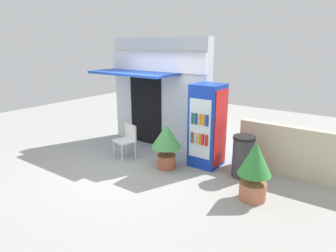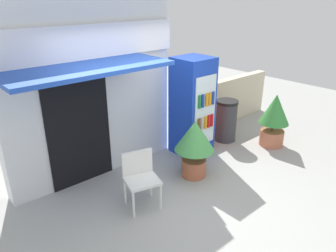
{
  "view_description": "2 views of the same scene",
  "coord_description": "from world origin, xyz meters",
  "px_view_note": "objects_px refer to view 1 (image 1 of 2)",
  "views": [
    {
      "loc": [
        4.39,
        -4.62,
        2.75
      ],
      "look_at": [
        0.45,
        0.8,
        0.86
      ],
      "focal_mm": 31.77,
      "sensor_mm": 36.0,
      "label": 1
    },
    {
      "loc": [
        -2.86,
        -2.94,
        2.94
      ],
      "look_at": [
        0.3,
        0.65,
        0.97
      ],
      "focal_mm": 34.3,
      "sensor_mm": 36.0,
      "label": 2
    }
  ],
  "objects_px": {
    "plastic_chair": "(127,138)",
    "potted_plant_curbside": "(255,167)",
    "drink_cooler": "(207,126)",
    "trash_bin": "(243,157)",
    "potted_plant_near_shop": "(166,141)"
  },
  "relations": [
    {
      "from": "trash_bin",
      "to": "potted_plant_near_shop",
      "type": "bearing_deg",
      "value": -159.42
    },
    {
      "from": "drink_cooler",
      "to": "trash_bin",
      "type": "bearing_deg",
      "value": -6.13
    },
    {
      "from": "trash_bin",
      "to": "plastic_chair",
      "type": "bearing_deg",
      "value": -167.08
    },
    {
      "from": "plastic_chair",
      "to": "drink_cooler",
      "type": "bearing_deg",
      "value": 21.85
    },
    {
      "from": "plastic_chair",
      "to": "potted_plant_near_shop",
      "type": "xyz_separation_m",
      "value": [
        1.17,
        0.04,
        0.15
      ]
    },
    {
      "from": "drink_cooler",
      "to": "potted_plant_near_shop",
      "type": "bearing_deg",
      "value": -133.08
    },
    {
      "from": "drink_cooler",
      "to": "potted_plant_near_shop",
      "type": "height_order",
      "value": "drink_cooler"
    },
    {
      "from": "plastic_chair",
      "to": "potted_plant_curbside",
      "type": "relative_size",
      "value": 0.75
    },
    {
      "from": "plastic_chair",
      "to": "potted_plant_near_shop",
      "type": "relative_size",
      "value": 0.81
    },
    {
      "from": "drink_cooler",
      "to": "trash_bin",
      "type": "distance_m",
      "value": 1.05
    },
    {
      "from": "trash_bin",
      "to": "drink_cooler",
      "type": "bearing_deg",
      "value": 173.87
    },
    {
      "from": "plastic_chair",
      "to": "potted_plant_curbside",
      "type": "height_order",
      "value": "potted_plant_curbside"
    },
    {
      "from": "potted_plant_curbside",
      "to": "trash_bin",
      "type": "bearing_deg",
      "value": 123.44
    },
    {
      "from": "drink_cooler",
      "to": "potted_plant_curbside",
      "type": "distance_m",
      "value": 1.74
    },
    {
      "from": "plastic_chair",
      "to": "potted_plant_curbside",
      "type": "distance_m",
      "value": 3.27
    }
  ]
}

